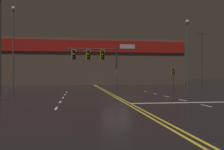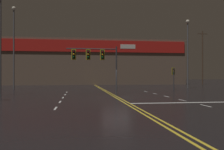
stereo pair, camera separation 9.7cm
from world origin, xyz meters
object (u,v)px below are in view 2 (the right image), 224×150
at_px(traffic_signal_corner_northeast, 173,74).
at_px(streetlight_far_left, 188,45).
at_px(streetlight_near_left, 0,32).
at_px(streetlight_median_approach, 14,38).
at_px(traffic_signal_median, 94,57).

relative_size(traffic_signal_corner_northeast, streetlight_far_left, 0.29).
xyz_separation_m(streetlight_near_left, streetlight_median_approach, (-1.55, 11.41, 1.05)).
distance_m(streetlight_near_left, streetlight_median_approach, 11.56).
height_order(traffic_signal_median, streetlight_near_left, streetlight_near_left).
relative_size(traffic_signal_corner_northeast, streetlight_median_approach, 0.26).
distance_m(traffic_signal_median, streetlight_median_approach, 17.58).
height_order(streetlight_near_left, streetlight_median_approach, streetlight_median_approach).
distance_m(traffic_signal_median, traffic_signal_corner_northeast, 14.92).
bearing_deg(traffic_signal_median, streetlight_median_approach, 128.02).
distance_m(traffic_signal_corner_northeast, streetlight_far_left, 6.30).
bearing_deg(streetlight_near_left, streetlight_far_left, 23.17).
bearing_deg(traffic_signal_corner_northeast, streetlight_median_approach, 169.36).
xyz_separation_m(streetlight_near_left, streetlight_far_left, (23.99, 10.27, 0.31)).
relative_size(traffic_signal_median, traffic_signal_corner_northeast, 1.56).
relative_size(traffic_signal_median, streetlight_median_approach, 0.40).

